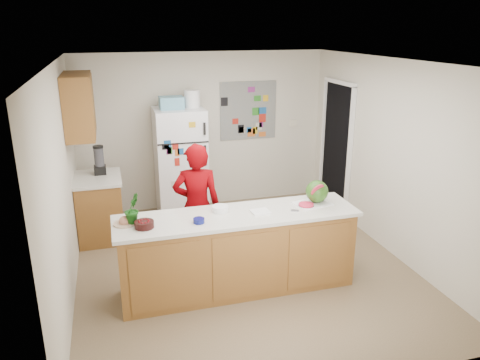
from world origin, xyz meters
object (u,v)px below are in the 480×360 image
object	(u,v)px
refrigerator	(181,163)
person	(197,207)
cherry_bowl	(144,224)
watermelon	(317,191)

from	to	relation	value
refrigerator	person	xyz separation A→B (m)	(-0.08, -1.71, -0.06)
person	cherry_bowl	bearing A→B (deg)	57.15
refrigerator	person	size ratio (longest dim) A/B	1.08
person	refrigerator	bearing A→B (deg)	-83.20
person	watermelon	bearing A→B (deg)	164.64
person	cherry_bowl	distance (m)	1.03
watermelon	cherry_bowl	bearing A→B (deg)	-175.43
refrigerator	cherry_bowl	world-z (taller)	refrigerator
refrigerator	watermelon	world-z (taller)	refrigerator
watermelon	refrigerator	bearing A→B (deg)	117.82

